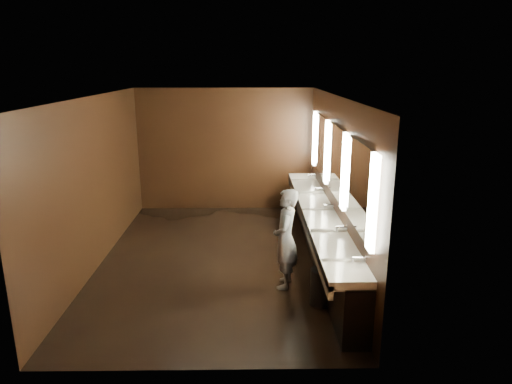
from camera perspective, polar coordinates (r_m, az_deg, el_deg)
The scene contains 10 objects.
floor at distance 8.08m, azimuth -4.78°, elevation -8.41°, with size 6.00×6.00×0.00m, color black.
ceiling at distance 7.41m, azimuth -5.27°, elevation 11.81°, with size 4.00×6.00×0.02m, color #2D2D2B.
wall_back at distance 10.55m, azimuth -3.87°, elevation 5.27°, with size 4.00×0.02×2.80m, color black.
wall_front at distance 4.79m, azimuth -7.53°, elevation -7.63°, with size 4.00×0.02×2.80m, color black.
wall_left at distance 8.02m, azimuth -19.41°, elevation 1.14°, with size 0.02×6.00×2.80m, color black.
wall_right at distance 7.74m, azimuth 9.93°, elevation 1.29°, with size 0.02×6.00×2.80m, color black.
sink_counter at distance 7.97m, azimuth 8.16°, elevation -5.02°, with size 0.55×5.40×1.01m.
mirror_band at distance 7.66m, azimuth 9.90°, elevation 3.83°, with size 0.06×5.03×1.15m.
person at distance 6.88m, azimuth 3.73°, elevation -5.85°, with size 0.56×0.37×1.53m, color #809CBF.
trash_bin at distance 6.64m, azimuth 8.24°, elevation -11.63°, with size 0.33×0.33×0.52m, color black.
Camera 1 is at (0.56, -7.37, 3.27)m, focal length 32.00 mm.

